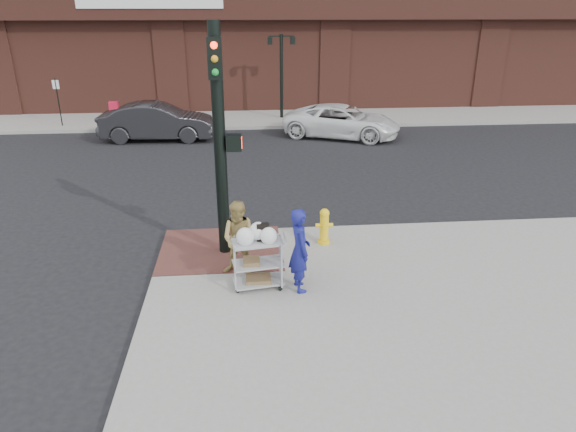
{
  "coord_description": "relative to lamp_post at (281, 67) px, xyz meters",
  "views": [
    {
      "loc": [
        -0.01,
        -9.95,
        5.39
      ],
      "look_at": [
        0.89,
        0.11,
        1.25
      ],
      "focal_mm": 32.0,
      "sensor_mm": 36.0,
      "label": 1
    }
  ],
  "objects": [
    {
      "name": "newsbox_red",
      "position": [
        -8.13,
        -0.53,
        -1.97
      ],
      "size": [
        0.45,
        0.41,
        1.01
      ],
      "primitive_type": "cube",
      "rotation": [
        0.0,
        0.0,
        0.07
      ],
      "color": "red",
      "rests_on": "sidewalk_far"
    },
    {
      "name": "newsbox_yellow",
      "position": [
        -7.03,
        -1.17,
        -2.02
      ],
      "size": [
        0.48,
        0.46,
        0.9
      ],
      "primitive_type": "cube",
      "rotation": [
        0.0,
        0.0,
        -0.38
      ],
      "color": "gold",
      "rests_on": "sidewalk_far"
    },
    {
      "name": "traffic_signal_pole",
      "position": [
        -2.48,
        -15.23,
        0.21
      ],
      "size": [
        0.61,
        0.51,
        5.0
      ],
      "color": "black",
      "rests_on": "sidewalk_near"
    },
    {
      "name": "woman_blue",
      "position": [
        -0.98,
        -17.04,
        -1.61
      ],
      "size": [
        0.5,
        0.68,
        1.71
      ],
      "primitive_type": "imported",
      "rotation": [
        0.0,
        0.0,
        1.73
      ],
      "color": "navy",
      "rests_on": "sidewalk_near"
    },
    {
      "name": "brick_curb_ramp",
      "position": [
        -2.6,
        -15.1,
        -2.46
      ],
      "size": [
        2.8,
        2.4,
        0.01
      ],
      "primitive_type": "cube",
      "color": "#552B27",
      "rests_on": "sidewalk_near"
    },
    {
      "name": "fire_hydrant",
      "position": [
        -0.17,
        -14.98,
        -2.02
      ],
      "size": [
        0.41,
        0.29,
        0.88
      ],
      "color": "yellow",
      "rests_on": "sidewalk_near"
    },
    {
      "name": "pedestrian_tan",
      "position": [
        -2.13,
        -16.32,
        -1.66
      ],
      "size": [
        0.92,
        0.79,
        1.62
      ],
      "primitive_type": "imported",
      "rotation": [
        0.0,
        0.0,
        -0.26
      ],
      "color": "#A58D4D",
      "rests_on": "sidewalk_near"
    },
    {
      "name": "lamp_post",
      "position": [
        0.0,
        0.0,
        0.0
      ],
      "size": [
        1.32,
        0.22,
        4.0
      ],
      "color": "black",
      "rests_on": "sidewalk_far"
    },
    {
      "name": "minivan_white",
      "position": [
        2.36,
        -3.84,
        -1.92
      ],
      "size": [
        5.56,
        4.12,
        1.4
      ],
      "primitive_type": "imported",
      "rotation": [
        0.0,
        0.0,
        1.17
      ],
      "color": "white",
      "rests_on": "ground"
    },
    {
      "name": "utility_cart",
      "position": [
        -1.79,
        -16.89,
        -1.86
      ],
      "size": [
        1.05,
        0.69,
        1.35
      ],
      "color": "#A1A1A6",
      "rests_on": "sidewalk_near"
    },
    {
      "name": "sedan_dark",
      "position": [
        -5.64,
        -3.64,
        -1.82
      ],
      "size": [
        4.87,
        1.85,
        1.59
      ],
      "primitive_type": "imported",
      "rotation": [
        0.0,
        0.0,
        1.53
      ],
      "color": "black",
      "rests_on": "ground"
    },
    {
      "name": "parking_sign",
      "position": [
        -10.5,
        -1.0,
        -1.37
      ],
      "size": [
        0.05,
        0.05,
        2.2
      ],
      "primitive_type": "cylinder",
      "color": "black",
      "rests_on": "sidewalk_far"
    },
    {
      "name": "sidewalk_far",
      "position": [
        10.5,
        16.0,
        -2.54
      ],
      "size": [
        65.0,
        36.0,
        0.15
      ],
      "primitive_type": "cube",
      "color": "gray",
      "rests_on": "ground"
    },
    {
      "name": "ground",
      "position": [
        -2.0,
        -16.0,
        -2.62
      ],
      "size": [
        220.0,
        220.0,
        0.0
      ],
      "primitive_type": "plane",
      "color": "black",
      "rests_on": "ground"
    },
    {
      "name": "newsbox_blue",
      "position": [
        -6.53,
        -0.99,
        -1.93
      ],
      "size": [
        0.54,
        0.51,
        1.07
      ],
      "primitive_type": "cube",
      "rotation": [
        0.0,
        0.0,
        -0.25
      ],
      "color": "navy",
      "rests_on": "sidewalk_far"
    }
  ]
}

